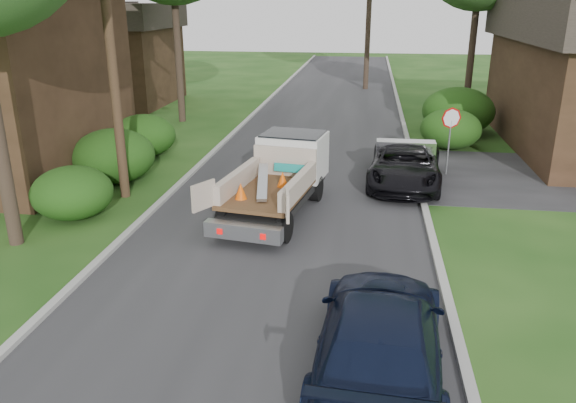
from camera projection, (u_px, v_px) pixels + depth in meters
The scene contains 15 objects.
ground at pixel (263, 277), 12.99m from camera, with size 120.00×120.00×0.00m, color #1A4212.
road at pixel (309, 162), 22.31m from camera, with size 8.00×90.00×0.02m, color #28282B.
curb_left at pixel (209, 157), 22.84m from camera, with size 0.20×90.00×0.12m, color #9E9E99.
curb_right at pixel (414, 164), 21.75m from camera, with size 0.20×90.00×0.12m, color #9E9E99.
stop_sign at pixel (450, 127), 20.09m from camera, with size 0.71×0.32×2.48m.
utility_pole at pixel (109, 32), 16.62m from camera, with size 2.42×1.25×10.00m.
house_left_far at pixel (111, 53), 34.25m from camera, with size 7.56×7.56×6.00m.
hedge_left_a at pixel (72, 193), 16.35m from camera, with size 2.34×2.34×1.53m, color #123F0E.
hedge_left_b at pixel (114, 156), 19.60m from camera, with size 2.86×2.86×1.87m, color #123F0E.
hedge_left_c at pixel (144, 135), 22.93m from camera, with size 2.60×2.60×1.70m, color #123F0E.
hedge_right_a at pixel (451, 129), 24.05m from camera, with size 2.60×2.60×1.70m, color #123F0E.
hedge_right_b at pixel (458, 111), 26.67m from camera, with size 3.38×3.38×2.21m, color #123F0E.
flatbed_truck at pixel (284, 171), 17.16m from camera, with size 3.12×5.81×2.10m.
black_pickup at pixel (405, 164), 19.38m from camera, with size 2.37×5.14×1.43m, color black.
navy_suv at pixel (380, 337), 9.36m from camera, with size 2.11×5.20×1.51m, color black.
Camera 1 is at (2.21, -11.44, 6.04)m, focal length 35.00 mm.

